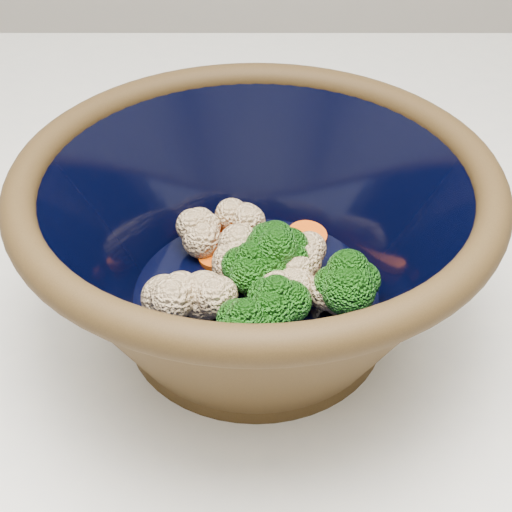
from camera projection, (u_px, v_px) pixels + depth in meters
mixing_bowl at (256, 241)px, 0.47m from camera, size 0.36×0.36×0.13m
vegetable_pile at (267, 270)px, 0.48m from camera, size 0.16×0.16×0.05m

